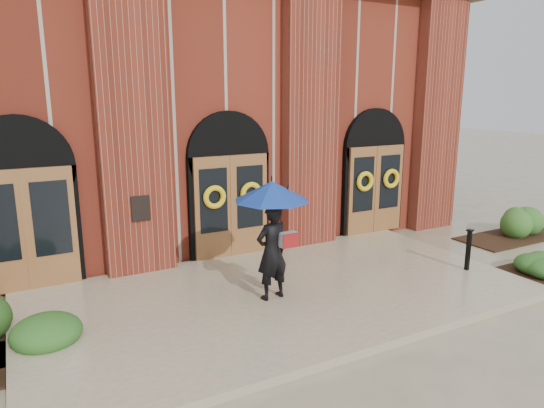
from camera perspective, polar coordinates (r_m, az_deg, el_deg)
ground at (r=10.01m, az=1.73°, el=-11.23°), size 90.00×90.00×0.00m
landing at (r=10.09m, az=1.30°, el=-10.53°), size 10.00×5.30×0.15m
church_building at (r=17.32m, az=-13.17°, el=10.56°), size 16.20×12.53×7.00m
man_with_umbrella at (r=9.20m, az=0.01°, el=-1.60°), size 1.65×1.65×2.34m
metal_post at (r=11.89m, az=22.10°, el=-4.90°), size 0.15×0.15×0.96m
hedge_wall_right at (r=15.69m, az=26.54°, el=-2.14°), size 3.09×1.24×0.79m
hedge_front_right at (r=12.81m, az=28.32°, el=-6.29°), size 1.26×1.08×0.44m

